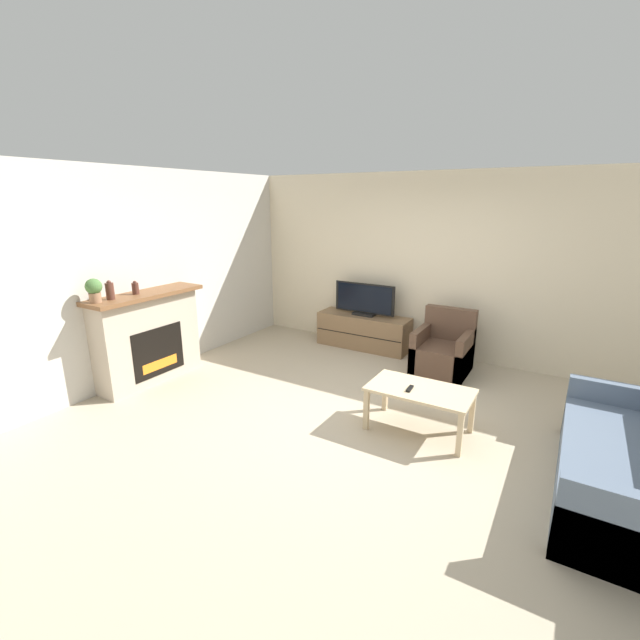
# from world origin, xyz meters

# --- Properties ---
(ground_plane) EXTENTS (24.00, 24.00, 0.00)m
(ground_plane) POSITION_xyz_m (0.00, 0.00, 0.00)
(ground_plane) COLOR tan
(wall_back) EXTENTS (12.00, 0.06, 2.70)m
(wall_back) POSITION_xyz_m (0.00, 2.36, 1.35)
(wall_back) COLOR beige
(wall_back) RESTS_ON ground
(wall_left) EXTENTS (0.06, 12.00, 2.70)m
(wall_left) POSITION_xyz_m (-3.10, 0.00, 1.35)
(wall_left) COLOR beige
(wall_left) RESTS_ON ground
(fireplace) EXTENTS (0.48, 1.49, 1.18)m
(fireplace) POSITION_xyz_m (-2.88, -0.56, 0.60)
(fireplace) COLOR #B7A893
(fireplace) RESTS_ON ground
(mantel_vase_left) EXTENTS (0.09, 0.09, 0.23)m
(mantel_vase_left) POSITION_xyz_m (-2.87, -1.00, 1.29)
(mantel_vase_left) COLOR #512D23
(mantel_vase_left) RESTS_ON fireplace
(mantel_vase_centre_left) EXTENTS (0.08, 0.08, 0.17)m
(mantel_vase_centre_left) POSITION_xyz_m (-2.87, -0.67, 1.26)
(mantel_vase_centre_left) COLOR #512D23
(mantel_vase_centre_left) RESTS_ON fireplace
(potted_plant) EXTENTS (0.18, 0.18, 0.28)m
(potted_plant) POSITION_xyz_m (-2.87, -1.19, 1.34)
(potted_plant) COLOR #936B4C
(potted_plant) RESTS_ON fireplace
(tv_stand) EXTENTS (1.47, 0.47, 0.53)m
(tv_stand) POSITION_xyz_m (-1.06, 2.06, 0.27)
(tv_stand) COLOR brown
(tv_stand) RESTS_ON ground
(tv) EXTENTS (1.00, 0.18, 0.51)m
(tv) POSITION_xyz_m (-1.06, 2.06, 0.77)
(tv) COLOR black
(tv) RESTS_ON tv_stand
(armchair) EXTENTS (0.70, 0.76, 0.85)m
(armchair) POSITION_xyz_m (0.32, 1.71, 0.28)
(armchair) COLOR brown
(armchair) RESTS_ON ground
(coffee_table) EXTENTS (1.02, 0.58, 0.47)m
(coffee_table) POSITION_xyz_m (0.55, 0.00, 0.41)
(coffee_table) COLOR #CCB289
(coffee_table) RESTS_ON ground
(remote) EXTENTS (0.05, 0.15, 0.02)m
(remote) POSITION_xyz_m (0.47, -0.08, 0.48)
(remote) COLOR black
(remote) RESTS_ON coffee_table
(couch) EXTENTS (0.93, 1.94, 0.80)m
(couch) POSITION_xyz_m (2.33, -0.18, 0.27)
(couch) COLOR slate
(couch) RESTS_ON ground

